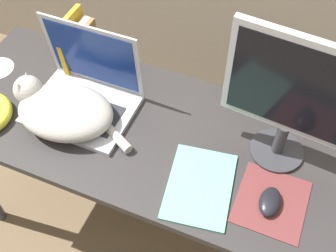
# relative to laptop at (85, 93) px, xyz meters

# --- Properties ---
(desk) EXTENTS (1.38, 0.58, 0.71)m
(desk) POSITION_rel_laptop_xyz_m (0.21, -0.03, -0.14)
(desk) COLOR #2D2B2B
(desk) RESTS_ON ground_plane
(laptop) EXTENTS (0.35, 0.27, 0.29)m
(laptop) POSITION_rel_laptop_xyz_m (0.00, 0.00, 0.00)
(laptop) COLOR #B7B7BC
(laptop) RESTS_ON desk
(cat) EXTENTS (0.45, 0.27, 0.14)m
(cat) POSITION_rel_laptop_xyz_m (-0.03, -0.10, 0.00)
(cat) COLOR #B2ADA3
(cat) RESTS_ON desk
(external_monitor) EXTENTS (0.41, 0.17, 0.46)m
(external_monitor) POSITION_rel_laptop_xyz_m (0.66, 0.05, 0.21)
(external_monitor) COLOR #333338
(external_monitor) RESTS_ON desk
(mousepad) EXTENTS (0.20, 0.22, 0.00)m
(mousepad) POSITION_rel_laptop_xyz_m (0.69, -0.13, -0.05)
(mousepad) COLOR brown
(mousepad) RESTS_ON desk
(computer_mouse) EXTENTS (0.06, 0.10, 0.03)m
(computer_mouse) POSITION_rel_laptop_xyz_m (0.68, -0.14, -0.03)
(computer_mouse) COLOR black
(computer_mouse) RESTS_ON mousepad
(book_row) EXTENTS (0.08, 0.17, 0.21)m
(book_row) POSITION_rel_laptop_xyz_m (-0.11, 0.16, 0.04)
(book_row) COLOR gold
(book_row) RESTS_ON desk
(notepad) EXTENTS (0.23, 0.29, 0.01)m
(notepad) POSITION_rel_laptop_xyz_m (0.48, -0.16, -0.05)
(notepad) COLOR #6BBC93
(notepad) RESTS_ON desk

